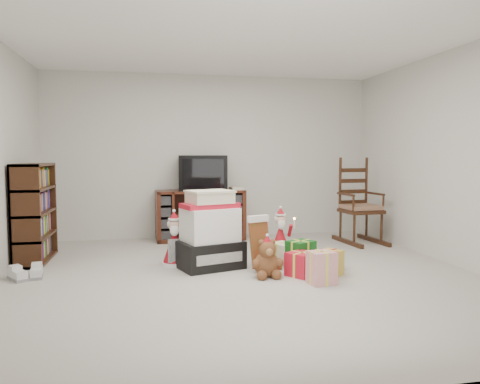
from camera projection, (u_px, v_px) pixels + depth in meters
name	position (u px, v px, depth m)	size (l,w,h in m)	color
room	(243.00, 158.00, 4.82)	(5.01, 5.01, 2.51)	#A4A097
tv_stand	(200.00, 215.00, 7.03)	(1.33, 0.53, 0.75)	#4D2416
bookshelf	(35.00, 214.00, 5.62)	(0.32, 0.96, 1.18)	#331B0E
rocking_chair	(359.00, 212.00, 6.83)	(0.59, 0.90, 1.29)	#331B0E
gift_pile	(210.00, 235.00, 5.27)	(0.80, 0.68, 0.86)	black
red_suitcase	(206.00, 244.00, 5.30)	(0.45, 0.34, 0.61)	maroon
stocking	(260.00, 243.00, 5.12)	(0.29, 0.13, 0.63)	#0B661C
teddy_bear	(267.00, 261.00, 4.89)	(0.26, 0.23, 0.39)	brown
santa_figurine	(280.00, 237.00, 5.93)	(0.30, 0.29, 0.62)	#A4111C
mrs_claus_figurine	(174.00, 244.00, 5.41)	(0.31, 0.29, 0.63)	#A4111C
sneaker_pair	(27.00, 274.00, 4.82)	(0.39, 0.30, 0.10)	silver
gift_cluster	(311.00, 260.00, 5.14)	(0.74, 1.09, 0.25)	red
crt_television	(203.00, 173.00, 7.00)	(0.75, 0.58, 0.52)	black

